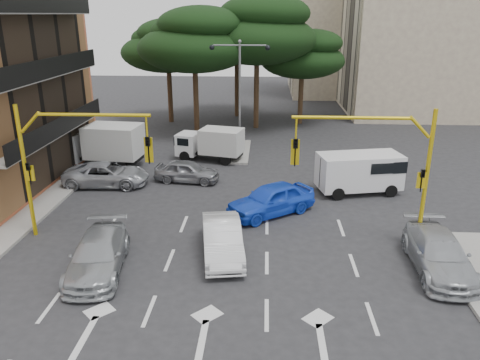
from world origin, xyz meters
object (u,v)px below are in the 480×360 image
(car_silver_wagon, at_px, (98,255))
(car_silver_cross_a, at_px, (107,174))
(signal_mast_right, at_px, (385,159))
(car_silver_cross_b, at_px, (187,171))
(box_truck_b, at_px, (210,144))
(car_blue_compact, at_px, (271,199))
(signal_mast_left, at_px, (63,154))
(car_silver_parked, at_px, (439,254))
(street_lamp_center, at_px, (240,77))
(car_white_hatch, at_px, (222,239))
(box_truck_a, at_px, (100,146))
(van_white, at_px, (359,173))

(car_silver_wagon, height_order, car_silver_cross_a, car_silver_wagon)
(signal_mast_right, xyz_separation_m, car_silver_cross_b, (-9.61, 7.55, -3.22))
(box_truck_b, bearing_deg, car_silver_cross_b, -177.38)
(car_silver_cross_b, bearing_deg, car_blue_compact, -125.33)
(signal_mast_left, relative_size, car_silver_parked, 1.21)
(car_silver_wagon, xyz_separation_m, car_silver_cross_b, (1.78, 10.52, -0.04))
(street_lamp_center, bearing_deg, car_silver_wagon, -105.12)
(signal_mast_right, distance_m, car_silver_cross_a, 16.00)
(signal_mast_right, distance_m, car_white_hatch, 7.51)
(street_lamp_center, height_order, car_silver_cross_a, street_lamp_center)
(car_silver_wagon, relative_size, car_silver_cross_a, 0.99)
(signal_mast_right, xyz_separation_m, car_blue_compact, (-4.61, 2.97, -3.10))
(street_lamp_center, distance_m, car_silver_cross_b, 8.50)
(signal_mast_left, relative_size, box_truck_b, 1.31)
(car_white_hatch, relative_size, car_silver_parked, 0.90)
(street_lamp_center, bearing_deg, box_truck_a, -157.28)
(car_blue_compact, distance_m, box_truck_a, 13.36)
(car_blue_compact, bearing_deg, van_white, 88.21)
(signal_mast_right, xyz_separation_m, box_truck_b, (-8.72, 12.00, -2.76))
(car_silver_wagon, bearing_deg, street_lamp_center, 67.37)
(street_lamp_center, bearing_deg, car_silver_cross_a, -135.06)
(box_truck_a, bearing_deg, car_silver_cross_a, -150.32)
(car_silver_cross_b, relative_size, car_silver_parked, 0.78)
(car_silver_parked, bearing_deg, van_white, 102.33)
(car_silver_cross_a, relative_size, car_silver_parked, 0.99)
(signal_mast_left, height_order, street_lamp_center, street_lamp_center)
(van_white, bearing_deg, car_blue_compact, -67.95)
(signal_mast_left, xyz_separation_m, car_silver_cross_b, (4.00, 7.55, -3.22))
(street_lamp_center, xyz_separation_m, van_white, (7.13, -7.70, -4.29))
(car_white_hatch, distance_m, car_blue_compact, 4.85)
(car_silver_wagon, xyz_separation_m, car_silver_parked, (13.29, 0.79, 0.01))
(car_white_hatch, bearing_deg, street_lamp_center, 81.60)
(car_blue_compact, bearing_deg, car_silver_cross_b, -168.39)
(signal_mast_right, height_order, car_blue_compact, signal_mast_right)
(signal_mast_right, relative_size, street_lamp_center, 0.77)
(car_white_hatch, distance_m, car_silver_wagon, 4.97)
(street_lamp_center, height_order, car_blue_compact, street_lamp_center)
(signal_mast_right, xyz_separation_m, street_lamp_center, (-6.80, 14.01, 1.54))
(car_silver_parked, height_order, box_truck_a, box_truck_a)
(car_blue_compact, xyz_separation_m, van_white, (4.93, 3.34, 0.35))
(car_silver_cross_a, bearing_deg, street_lamp_center, -47.25)
(car_white_hatch, bearing_deg, car_blue_compact, 55.98)
(box_truck_a, height_order, box_truck_b, box_truck_a)
(car_silver_parked, distance_m, box_truck_a, 21.63)
(signal_mast_left, bearing_deg, street_lamp_center, 64.09)
(car_silver_wagon, distance_m, car_silver_parked, 13.31)
(car_silver_cross_b, bearing_deg, car_silver_parked, -123.04)
(car_silver_cross_a, xyz_separation_m, car_silver_cross_b, (4.60, 0.94, -0.02))
(signal_mast_left, distance_m, car_silver_parked, 15.97)
(van_white, bearing_deg, car_silver_parked, -1.55)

